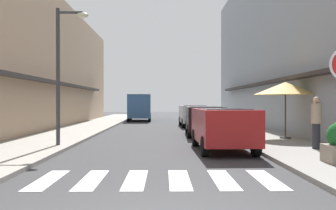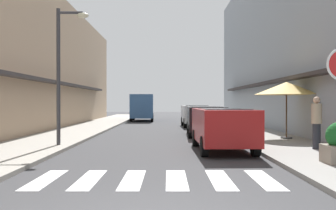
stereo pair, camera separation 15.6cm
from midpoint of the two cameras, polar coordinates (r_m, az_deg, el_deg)
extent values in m
plane|color=#38383A|center=(21.06, -1.23, -4.16)|extent=(87.70, 87.70, 0.00)
cube|color=#9E998E|center=(21.63, -13.97, -3.89)|extent=(3.07, 55.81, 0.12)
cube|color=gray|center=(21.54, 11.57, -3.91)|extent=(3.07, 55.81, 0.12)
cube|color=tan|center=(23.88, -22.95, 6.31)|extent=(5.00, 37.88, 8.29)
cube|color=#332D2D|center=(22.88, -16.54, 3.20)|extent=(0.50, 26.51, 0.16)
cube|color=#939EA8|center=(23.94, 20.70, 10.13)|extent=(5.00, 37.88, 11.46)
cube|color=#332D2D|center=(22.77, 14.21, 3.22)|extent=(0.50, 26.51, 0.16)
cube|color=silver|center=(8.83, -18.01, -10.58)|extent=(0.45, 2.20, 0.01)
cube|color=silver|center=(8.60, -11.84, -10.87)|extent=(0.45, 2.20, 0.01)
cube|color=silver|center=(8.47, -5.40, -11.04)|extent=(0.45, 2.20, 0.01)
cube|color=silver|center=(8.44, 1.16, -11.07)|extent=(0.45, 2.20, 0.01)
cube|color=silver|center=(8.53, 7.67, -10.96)|extent=(0.45, 2.20, 0.01)
cube|color=silver|center=(8.71, 13.98, -10.72)|extent=(0.45, 2.20, 0.01)
cube|color=maroon|center=(13.37, 7.81, -3.02)|extent=(1.84, 4.34, 1.13)
cube|color=black|center=(13.15, 7.95, -1.75)|extent=(1.52, 2.44, 0.56)
cylinder|color=black|center=(14.72, 3.81, -4.90)|extent=(0.23, 0.64, 0.64)
cylinder|color=black|center=(14.96, 9.90, -4.82)|extent=(0.23, 0.64, 0.64)
cylinder|color=black|center=(11.91, 5.16, -6.17)|extent=(0.23, 0.64, 0.64)
cylinder|color=black|center=(12.20, 12.63, -6.02)|extent=(0.23, 0.64, 0.64)
cube|color=black|center=(19.29, 5.20, -1.95)|extent=(1.85, 4.22, 1.13)
cube|color=black|center=(19.08, 5.26, -1.06)|extent=(1.53, 2.38, 0.56)
cylinder|color=black|center=(20.66, 2.70, -3.36)|extent=(0.24, 0.65, 0.64)
cylinder|color=black|center=(20.77, 7.09, -3.35)|extent=(0.24, 0.65, 0.64)
cylinder|color=black|center=(17.91, 2.99, -3.95)|extent=(0.24, 0.65, 0.64)
cylinder|color=black|center=(18.04, 8.06, -3.92)|extent=(0.24, 0.65, 0.64)
cube|color=silver|center=(26.21, 3.65, -1.32)|extent=(1.86, 4.09, 1.13)
cube|color=black|center=(26.00, 3.68, -0.66)|extent=(1.53, 2.30, 0.56)
cylinder|color=black|center=(27.49, 1.72, -2.42)|extent=(0.24, 0.65, 0.64)
cylinder|color=black|center=(27.65, 5.01, -2.40)|extent=(0.24, 0.65, 0.64)
cylinder|color=black|center=(24.84, 2.14, -2.72)|extent=(0.24, 0.65, 0.64)
cylinder|color=black|center=(25.01, 5.78, -2.70)|extent=(0.24, 0.65, 0.64)
cube|color=#33598C|center=(34.48, -4.37, -0.15)|extent=(2.14, 5.47, 2.03)
cube|color=black|center=(34.21, -4.40, 1.11)|extent=(1.74, 3.08, 0.56)
cylinder|color=black|center=(36.32, -5.70, -1.72)|extent=(0.24, 0.65, 0.64)
cylinder|color=black|center=(36.27, -2.87, -1.72)|extent=(0.24, 0.65, 0.64)
cylinder|color=black|center=(32.77, -6.03, -1.96)|extent=(0.24, 0.65, 0.64)
cylinder|color=black|center=(32.71, -2.90, -1.96)|extent=(0.24, 0.65, 0.64)
cylinder|color=#38383D|center=(14.62, -16.39, 4.08)|extent=(0.14, 0.14, 5.01)
cylinder|color=#38383D|center=(14.84, -14.69, 13.21)|extent=(0.90, 0.10, 0.10)
ellipsoid|color=beige|center=(14.72, -12.94, 12.92)|extent=(0.44, 0.28, 0.20)
cylinder|color=#262626|center=(17.32, 16.84, -4.68)|extent=(0.48, 0.48, 0.06)
cylinder|color=#4C3823|center=(17.26, 16.85, -1.20)|extent=(0.06, 0.06, 2.16)
cone|color=#D8B259|center=(17.26, 16.86, 2.39)|extent=(2.73, 2.73, 0.55)
cylinder|color=#282B33|center=(13.76, 20.93, -4.37)|extent=(0.26, 0.26, 0.85)
cylinder|color=tan|center=(13.71, 20.93, -1.20)|extent=(0.34, 0.34, 0.67)
sphere|color=tan|center=(13.71, 20.94, 0.68)|extent=(0.23, 0.23, 0.23)
camera|label=1|loc=(0.08, -90.20, 0.00)|focal=40.87mm
camera|label=2|loc=(0.08, 89.80, 0.00)|focal=40.87mm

